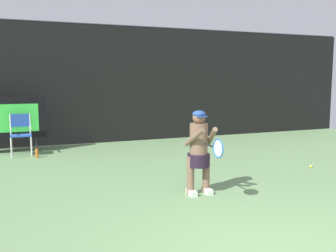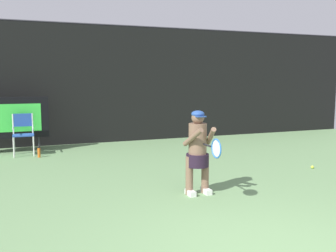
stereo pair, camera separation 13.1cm
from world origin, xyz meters
name	(u,v)px [view 1 (the left image)]	position (x,y,z in m)	size (l,w,h in m)	color
backdrop_screen	(108,85)	(0.00, 8.50, 1.81)	(18.00, 0.12, 3.66)	black
scoreboard	(3,118)	(-3.03, 7.67, 0.95)	(2.20, 0.21, 1.50)	black
umpire_chair	(21,132)	(-2.60, 7.22, 0.62)	(0.52, 0.44, 1.08)	white
water_bottle	(37,153)	(-2.25, 6.75, 0.12)	(0.07, 0.07, 0.27)	orange
tennis_player	(199,149)	(0.23, 2.54, 0.79)	(0.53, 0.60, 1.45)	white
tennis_racket	(217,148)	(0.25, 1.93, 0.91)	(0.03, 0.60, 0.31)	black
tennis_ball_loose	(311,166)	(3.42, 3.34, 0.03)	(0.07, 0.07, 0.07)	#CCDB3D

